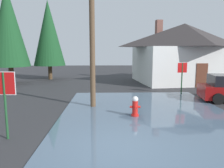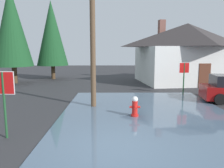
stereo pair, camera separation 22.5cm
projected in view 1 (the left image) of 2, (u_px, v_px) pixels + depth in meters
name	position (u px, v px, depth m)	size (l,w,h in m)	color
ground_plane	(120.00, 151.00, 6.65)	(80.00, 80.00, 0.10)	#2D2D30
flood_puddle	(151.00, 121.00, 9.32)	(8.07, 12.63, 0.04)	#4C6075
stop_sign_near	(4.00, 91.00, 7.18)	(0.78, 0.08, 2.32)	#1E4C28
fire_hydrant	(135.00, 107.00, 9.86)	(0.48, 0.41, 0.96)	red
utility_pole	(92.00, 20.00, 11.03)	(1.60, 0.28, 8.78)	brown
stop_sign_far	(182.00, 72.00, 14.83)	(0.71, 0.11, 2.22)	#1E4C28
house	(184.00, 52.00, 20.89)	(9.96, 8.32, 6.03)	silver
pine_tree_tall_left	(8.00, 26.00, 19.42)	(3.55, 3.55, 8.88)	#4C3823
pine_tree_mid_left	(49.00, 33.00, 22.67)	(3.29, 3.29, 8.22)	#4C3823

